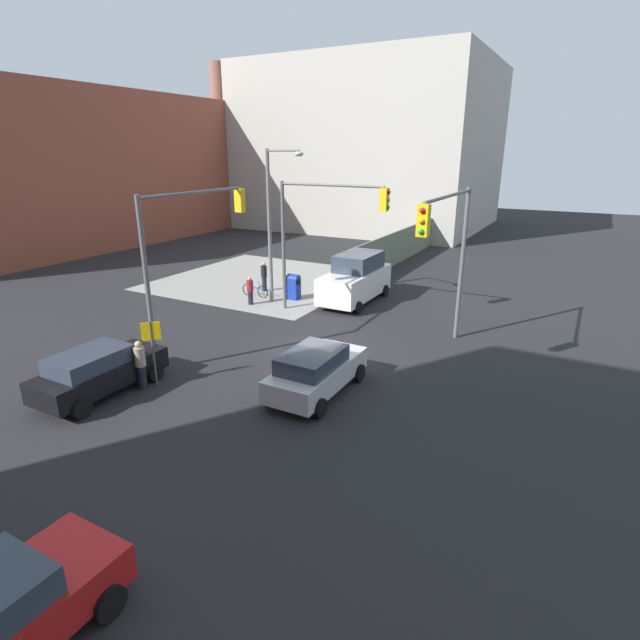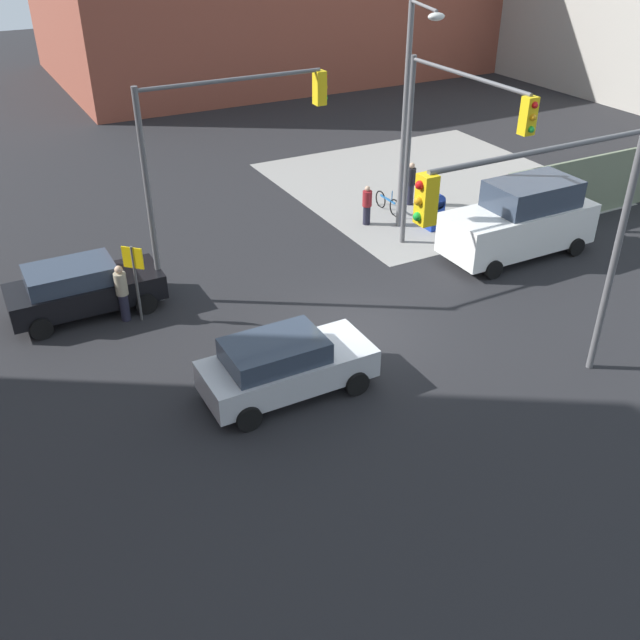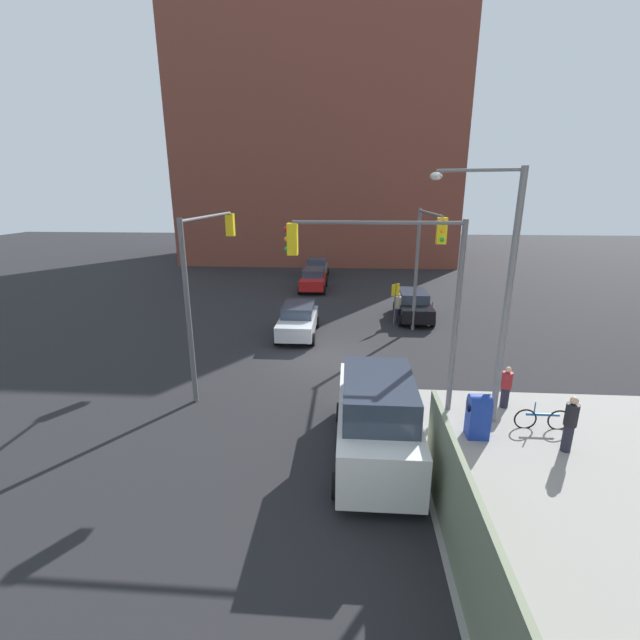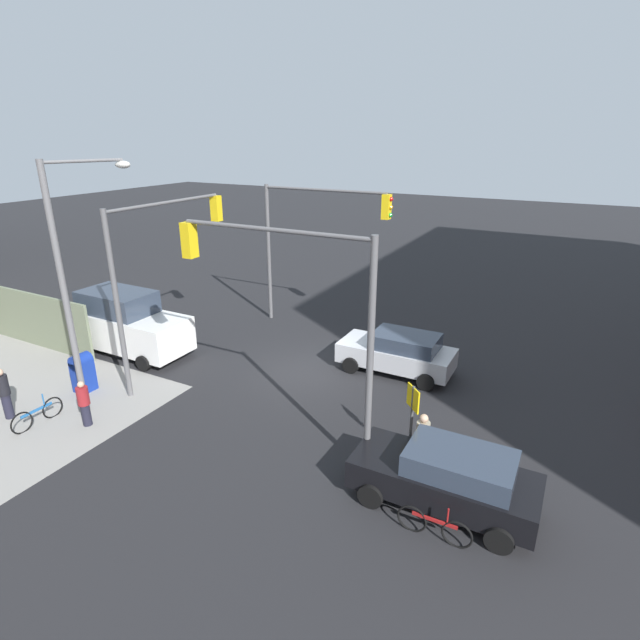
% 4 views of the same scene
% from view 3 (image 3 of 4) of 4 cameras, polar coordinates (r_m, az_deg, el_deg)
% --- Properties ---
extents(ground_plane, '(120.00, 120.00, 0.00)m').
position_cam_3_polar(ground_plane, '(19.63, 0.86, -5.10)').
color(ground_plane, black).
extents(building_brick_west, '(16.00, 28.00, 23.82)m').
position_cam_3_polar(building_brick_west, '(50.52, 0.02, 21.99)').
color(building_brick_west, brown).
rests_on(building_brick_west, ground).
extents(traffic_signal_nw_corner, '(5.96, 0.36, 6.50)m').
position_cam_3_polar(traffic_signal_nw_corner, '(20.87, 13.86, 9.00)').
color(traffic_signal_nw_corner, '#59595B').
rests_on(traffic_signal_nw_corner, ground).
extents(traffic_signal_se_corner, '(6.23, 0.36, 6.50)m').
position_cam_3_polar(traffic_signal_se_corner, '(17.20, -14.73, 7.42)').
color(traffic_signal_se_corner, '#59595B').
rests_on(traffic_signal_se_corner, ground).
extents(traffic_signal_ne_corner, '(0.36, 5.72, 6.50)m').
position_cam_3_polar(traffic_signal_ne_corner, '(14.01, 9.43, 5.58)').
color(traffic_signal_ne_corner, '#59595B').
rests_on(traffic_signal_ne_corner, ground).
extents(street_lamp_corner, '(1.08, 2.58, 8.00)m').
position_cam_3_polar(street_lamp_corner, '(14.09, 22.52, 4.82)').
color(street_lamp_corner, slate).
rests_on(street_lamp_corner, ground).
extents(warning_sign_two_way, '(0.48, 0.48, 2.40)m').
position_cam_3_polar(warning_sign_two_way, '(24.40, 10.00, 3.07)').
color(warning_sign_two_way, '#4C4C4C').
rests_on(warning_sign_two_way, ground).
extents(mailbox_blue, '(0.56, 0.64, 1.43)m').
position_cam_3_polar(mailbox_blue, '(14.24, 20.37, -11.73)').
color(mailbox_blue, navy).
rests_on(mailbox_blue, ground).
extents(hatchback_red, '(4.17, 2.02, 1.62)m').
position_cam_3_polar(hatchback_red, '(32.99, -0.89, 5.46)').
color(hatchback_red, '#B21919').
rests_on(hatchback_red, ground).
extents(hatchback_black, '(4.46, 2.02, 1.62)m').
position_cam_3_polar(hatchback_black, '(26.04, 12.31, 2.00)').
color(hatchback_black, black).
rests_on(hatchback_black, ground).
extents(sedan_gray, '(3.87, 2.02, 1.62)m').
position_cam_3_polar(sedan_gray, '(38.07, -0.43, 6.99)').
color(sedan_gray, slate).
rests_on(sedan_gray, ground).
extents(hatchback_silver, '(4.34, 2.02, 1.62)m').
position_cam_3_polar(hatchback_silver, '(22.48, -2.93, 0.03)').
color(hatchback_silver, '#B7BABF').
rests_on(hatchback_silver, ground).
extents(van_white_delivery, '(5.40, 2.32, 2.62)m').
position_cam_3_polar(van_white_delivery, '(12.30, 7.53, -12.73)').
color(van_white_delivery, white).
rests_on(van_white_delivery, ground).
extents(pedestrian_crossing, '(0.36, 0.36, 1.75)m').
position_cam_3_polar(pedestrian_crossing, '(14.56, 30.37, -11.78)').
color(pedestrian_crossing, black).
rests_on(pedestrian_crossing, ground).
extents(pedestrian_waiting, '(0.36, 0.36, 1.78)m').
position_cam_3_polar(pedestrian_waiting, '(24.98, 10.35, 1.70)').
color(pedestrian_waiting, '#9E937A').
rests_on(pedestrian_waiting, ground).
extents(pedestrian_walking_north, '(0.36, 0.36, 1.54)m').
position_cam_3_polar(pedestrian_walking_north, '(16.40, 23.57, -8.15)').
color(pedestrian_walking_north, maroon).
rests_on(pedestrian_walking_north, ground).
extents(bicycle_leaning_on_fence, '(0.05, 1.75, 0.97)m').
position_cam_3_polar(bicycle_leaning_on_fence, '(15.68, 27.49, -11.66)').
color(bicycle_leaning_on_fence, black).
rests_on(bicycle_leaning_on_fence, ground).
extents(bicycle_at_crosswalk, '(1.75, 0.05, 0.97)m').
position_cam_3_polar(bicycle_at_crosswalk, '(26.43, 14.80, 0.92)').
color(bicycle_at_crosswalk, black).
rests_on(bicycle_at_crosswalk, ground).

